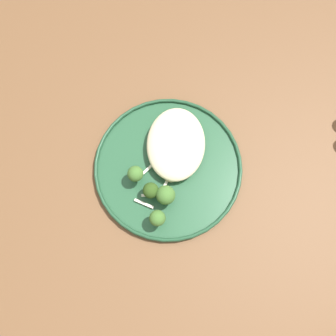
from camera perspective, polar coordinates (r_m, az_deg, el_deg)
name	(u,v)px	position (r m, az deg, el deg)	size (l,w,h in m)	color
ground	(181,223)	(1.53, 1.81, -7.73)	(6.00, 6.00, 0.00)	#665B51
wooden_dining_table	(190,180)	(0.88, 3.12, -1.71)	(1.40, 1.00, 0.74)	brown
dinner_plate	(168,170)	(0.79, 0.00, -0.23)	(0.29, 0.29, 0.02)	#235133
noodle_bed	(176,144)	(0.78, 1.12, 3.40)	(0.15, 0.11, 0.04)	beige
seared_scallop_front_small	(183,144)	(0.79, 2.19, 3.34)	(0.03, 0.03, 0.02)	beige
seared_scallop_tiny_bay	(173,144)	(0.79, 0.74, 3.45)	(0.03, 0.03, 0.02)	#DBB77A
seared_scallop_center_golden	(171,175)	(0.78, 0.41, -0.93)	(0.03, 0.03, 0.01)	#E5C689
seared_scallop_large_seared	(181,159)	(0.78, 1.80, 1.34)	(0.03, 0.03, 0.02)	beige
seared_scallop_on_noodles	(167,161)	(0.78, -0.13, 0.98)	(0.03, 0.03, 0.01)	#DBB77A
broccoli_floret_center_pile	(151,191)	(0.75, -2.45, -3.22)	(0.03, 0.03, 0.04)	#7A994C
broccoli_floret_rear_charred	(166,195)	(0.75, -0.34, -3.87)	(0.04, 0.04, 0.05)	#89A356
broccoli_floret_right_tilted	(157,218)	(0.74, -1.50, -7.13)	(0.03, 0.03, 0.05)	#7A994C
broccoli_floret_small_sprig	(135,174)	(0.75, -4.63, -0.85)	(0.03, 0.03, 0.05)	#7A994C
onion_sliver_curled_piece	(152,165)	(0.79, -2.34, 0.36)	(0.05, 0.01, 0.00)	silver
onion_sliver_long_sliver	(167,180)	(0.78, -0.08, -1.75)	(0.04, 0.01, 0.00)	silver
onion_sliver_pale_crescent	(151,195)	(0.77, -2.43, -3.86)	(0.04, 0.01, 0.00)	silver
onion_sliver_short_strip	(144,204)	(0.77, -3.42, -5.04)	(0.04, 0.01, 0.00)	silver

